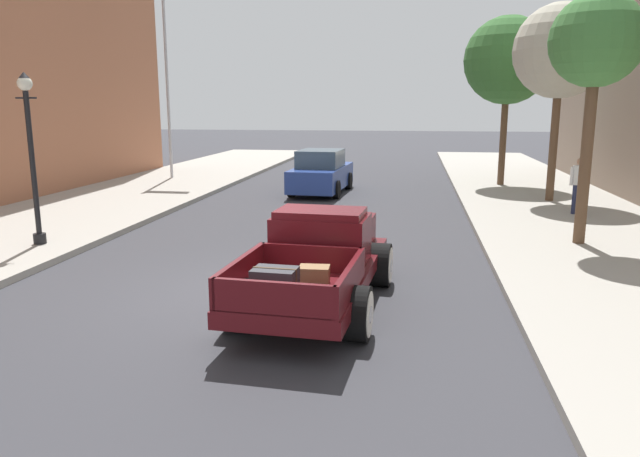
# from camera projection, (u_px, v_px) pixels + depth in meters

# --- Properties ---
(ground_plane) EXTENTS (140.00, 140.00, 0.00)m
(ground_plane) POSITION_uv_depth(u_px,v_px,m) (247.00, 292.00, 10.64)
(ground_plane) COLOR #333338
(hotrod_truck_maroon) EXTENTS (2.40, 5.02, 1.58)m
(hotrod_truck_maroon) POSITION_uv_depth(u_px,v_px,m) (320.00, 258.00, 10.04)
(hotrod_truck_maroon) COLOR #510F14
(hotrod_truck_maroon) RESTS_ON ground
(car_background_blue) EXTENTS (2.08, 4.40, 1.65)m
(car_background_blue) POSITION_uv_depth(u_px,v_px,m) (321.00, 173.00, 22.55)
(car_background_blue) COLOR #284293
(car_background_blue) RESTS_ON ground
(pedestrian_sidewalk_right) EXTENTS (0.53, 0.22, 1.65)m
(pedestrian_sidewalk_right) POSITION_uv_depth(u_px,v_px,m) (579.00, 182.00, 17.31)
(pedestrian_sidewalk_right) COLOR #232847
(pedestrian_sidewalk_right) RESTS_ON sidewalk_right
(street_lamp_near) EXTENTS (0.50, 0.32, 3.85)m
(street_lamp_near) POSITION_uv_depth(u_px,v_px,m) (31.00, 146.00, 13.29)
(street_lamp_near) COLOR black
(street_lamp_near) RESTS_ON sidewalk_left
(flagpole) EXTENTS (1.74, 0.16, 9.16)m
(flagpole) POSITION_uv_depth(u_px,v_px,m) (170.00, 45.00, 25.18)
(flagpole) COLOR #B2B2B7
(flagpole) RESTS_ON sidewalk_left
(street_tree_nearest) EXTENTS (2.02, 2.02, 5.53)m
(street_tree_nearest) POSITION_uv_depth(u_px,v_px,m) (596.00, 44.00, 12.93)
(street_tree_nearest) COLOR brown
(street_tree_nearest) RESTS_ON sidewalk_right
(street_tree_second) EXTENTS (3.02, 3.02, 6.35)m
(street_tree_second) POSITION_uv_depth(u_px,v_px,m) (561.00, 52.00, 19.04)
(street_tree_second) COLOR brown
(street_tree_second) RESTS_ON sidewalk_right
(street_tree_third) EXTENTS (3.38, 3.38, 6.53)m
(street_tree_third) POSITION_uv_depth(u_px,v_px,m) (508.00, 61.00, 23.06)
(street_tree_third) COLOR brown
(street_tree_third) RESTS_ON sidewalk_right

